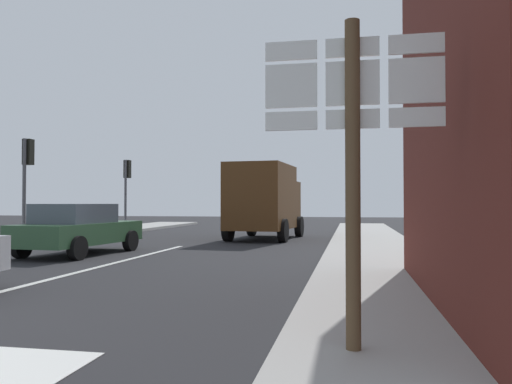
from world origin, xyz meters
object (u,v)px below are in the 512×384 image
sedan_far (79,228)px  delivery_truck (265,199)px  route_sign_post (353,148)px  traffic_light_far_left (127,179)px  traffic_light_near_left (27,167)px

sedan_far → delivery_truck: 8.36m
route_sign_post → traffic_light_far_left: bearing=120.6°
sedan_far → traffic_light_far_left: traffic_light_far_left is taller
delivery_truck → traffic_light_near_left: 9.05m
sedan_far → traffic_light_near_left: bearing=145.1°
delivery_truck → traffic_light_far_left: (-7.59, 3.11, 1.06)m
route_sign_post → traffic_light_near_left: traffic_light_near_left is taller
delivery_truck → traffic_light_far_left: 8.27m
sedan_far → delivery_truck: delivery_truck is taller
route_sign_post → traffic_light_far_left: (-11.12, 18.83, 0.71)m
delivery_truck → route_sign_post: (3.53, -15.72, 0.35)m
delivery_truck → route_sign_post: size_ratio=1.61×
route_sign_post → traffic_light_far_left: traffic_light_far_left is taller
traffic_light_near_left → traffic_light_far_left: 7.93m
traffic_light_near_left → delivery_truck: bearing=32.4°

